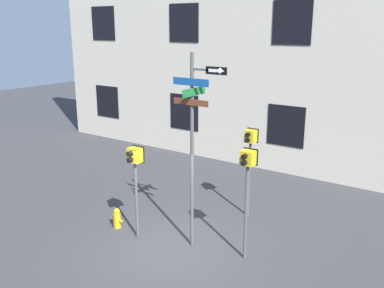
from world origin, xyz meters
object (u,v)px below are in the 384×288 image
object	(u,v)px
pedestrian_signal_right	(247,175)
pedestrian_signal_across	(250,149)
pedestrian_signal_left	(135,166)
fire_hydrant	(117,218)
street_sign_pole	(194,135)

from	to	relation	value
pedestrian_signal_right	pedestrian_signal_across	world-z (taller)	pedestrian_signal_right
pedestrian_signal_across	pedestrian_signal_left	bearing A→B (deg)	-122.06
pedestrian_signal_right	fire_hydrant	xyz separation A→B (m)	(-3.79, -0.60, -1.90)
pedestrian_signal_right	pedestrian_signal_across	bearing A→B (deg)	115.76
street_sign_pole	pedestrian_signal_right	bearing A→B (deg)	8.77
pedestrian_signal_left	pedestrian_signal_across	size ratio (longest dim) A/B	0.95
pedestrian_signal_left	street_sign_pole	bearing A→B (deg)	17.16
street_sign_pole	pedestrian_signal_across	xyz separation A→B (m)	(0.29, 2.47, -0.89)
pedestrian_signal_across	fire_hydrant	world-z (taller)	pedestrian_signal_across
pedestrian_signal_right	pedestrian_signal_across	size ratio (longest dim) A/B	1.04
fire_hydrant	pedestrian_signal_across	bearing A→B (deg)	46.56
pedestrian_signal_left	pedestrian_signal_across	xyz separation A→B (m)	(1.85, 2.95, 0.07)
pedestrian_signal_left	fire_hydrant	bearing A→B (deg)	173.89
pedestrian_signal_left	fire_hydrant	distance (m)	1.96
fire_hydrant	pedestrian_signal_left	bearing A→B (deg)	-6.11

